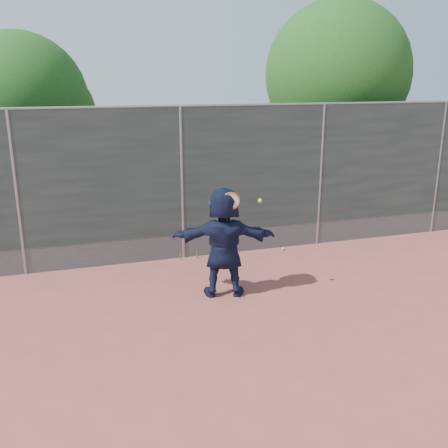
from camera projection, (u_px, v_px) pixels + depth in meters
name	position (u px, v px, depth m)	size (l,w,h in m)	color
ground	(239.00, 340.00, 6.92)	(80.00, 80.00, 0.00)	#9E4C42
player	(224.00, 242.00, 8.16)	(1.71, 0.54, 1.84)	#131835
ball_ground	(283.00, 249.00, 10.53)	(0.07, 0.07, 0.07)	#B6E332
fence	(182.00, 181.00, 9.69)	(20.00, 0.06, 3.03)	#38423D
swing_action	(234.00, 202.00, 7.80)	(0.67, 0.13, 0.51)	#D24613
tree_right	(342.00, 78.00, 12.54)	(3.78, 3.60, 5.39)	#382314
tree_left	(28.00, 104.00, 11.29)	(3.15, 3.00, 4.53)	#382314
weed_clump	(199.00, 251.00, 10.07)	(0.68, 0.07, 0.30)	#387226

